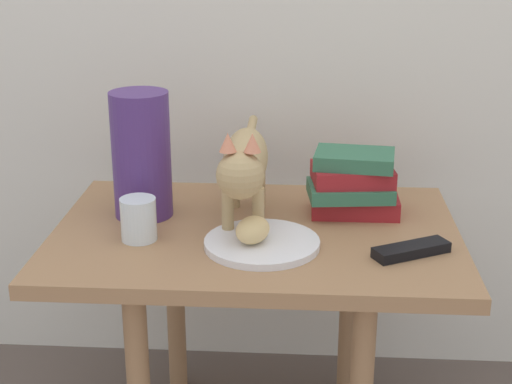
% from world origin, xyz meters
% --- Properties ---
extents(side_table, '(0.82, 0.56, 0.52)m').
position_xyz_m(side_table, '(0.00, 0.00, 0.45)').
color(side_table, '#9E724C').
rests_on(side_table, ground).
extents(plate, '(0.22, 0.22, 0.01)m').
position_xyz_m(plate, '(0.02, -0.09, 0.53)').
color(plate, white).
rests_on(plate, side_table).
extents(bread_roll, '(0.09, 0.10, 0.05)m').
position_xyz_m(bread_roll, '(0.00, -0.10, 0.56)').
color(bread_roll, '#E0BC7A').
rests_on(bread_roll, plate).
extents(cat, '(0.09, 0.48, 0.23)m').
position_xyz_m(cat, '(-0.02, 0.02, 0.65)').
color(cat, tan).
rests_on(cat, side_table).
extents(book_stack, '(0.19, 0.14, 0.14)m').
position_xyz_m(book_stack, '(0.20, 0.10, 0.59)').
color(book_stack, maroon).
rests_on(book_stack, side_table).
extents(green_vase, '(0.12, 0.12, 0.26)m').
position_xyz_m(green_vase, '(-0.24, 0.07, 0.65)').
color(green_vase, '#4C2D72').
rests_on(green_vase, side_table).
extents(candle_jar, '(0.07, 0.07, 0.08)m').
position_xyz_m(candle_jar, '(-0.22, -0.07, 0.56)').
color(candle_jar, silver).
rests_on(candle_jar, side_table).
extents(tv_remote, '(0.15, 0.11, 0.02)m').
position_xyz_m(tv_remote, '(0.30, -0.11, 0.53)').
color(tv_remote, black).
rests_on(tv_remote, side_table).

